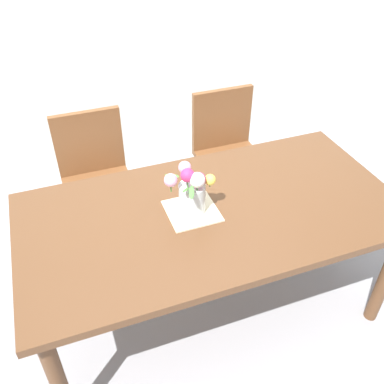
{
  "coord_description": "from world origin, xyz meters",
  "views": [
    {
      "loc": [
        -0.64,
        -1.44,
        2.08
      ],
      "look_at": [
        -0.1,
        0.02,
        0.86
      ],
      "focal_mm": 40.04,
      "sensor_mm": 36.0,
      "label": 1
    }
  ],
  "objects_px": {
    "dining_table": "(212,222)",
    "chair_left": "(96,174)",
    "chair_right": "(227,148)",
    "flower_vase": "(192,190)"
  },
  "relations": [
    {
      "from": "chair_right",
      "to": "flower_vase",
      "type": "height_order",
      "value": "flower_vase"
    },
    {
      "from": "dining_table",
      "to": "flower_vase",
      "type": "relative_size",
      "value": 7.26
    },
    {
      "from": "chair_right",
      "to": "chair_left",
      "type": "bearing_deg",
      "value": 0.0
    },
    {
      "from": "dining_table",
      "to": "chair_right",
      "type": "bearing_deg",
      "value": 60.93
    },
    {
      "from": "dining_table",
      "to": "flower_vase",
      "type": "bearing_deg",
      "value": 170.06
    },
    {
      "from": "chair_right",
      "to": "flower_vase",
      "type": "bearing_deg",
      "value": 55.19
    },
    {
      "from": "dining_table",
      "to": "chair_left",
      "type": "bearing_deg",
      "value": 119.07
    },
    {
      "from": "chair_left",
      "to": "chair_right",
      "type": "distance_m",
      "value": 0.9
    },
    {
      "from": "chair_left",
      "to": "chair_right",
      "type": "xyz_separation_m",
      "value": [
        0.9,
        0.0,
        0.0
      ]
    },
    {
      "from": "dining_table",
      "to": "chair_right",
      "type": "relative_size",
      "value": 2.06
    }
  ]
}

